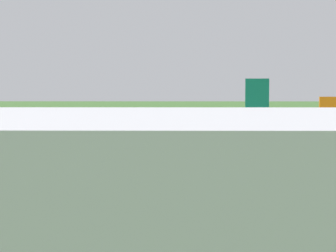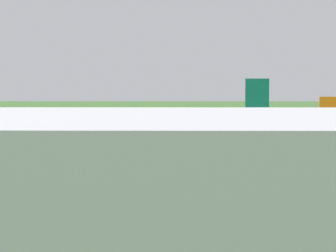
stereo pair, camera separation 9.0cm
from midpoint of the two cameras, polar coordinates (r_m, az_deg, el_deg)
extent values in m
plane|color=#3D662D|center=(143.07, -3.83, -1.79)|extent=(800.00, 800.00, 0.00)
cube|color=#2D3033|center=(143.06, -3.83, -1.78)|extent=(600.00, 28.23, 0.06)
cube|color=gray|center=(98.76, -5.91, -4.34)|extent=(440.00, 110.00, 0.05)
cube|color=#346B27|center=(179.67, -2.89, -0.63)|extent=(600.00, 80.00, 0.04)
cylinder|color=white|center=(142.27, -0.02, -0.12)|extent=(48.09, 6.16, 5.20)
cone|color=white|center=(145.37, -10.11, -0.10)|extent=(3.10, 5.00, 4.94)
cone|color=white|center=(143.61, 10.08, 0.10)|extent=(3.59, 4.49, 4.42)
cube|color=#0C724C|center=(142.81, 8.49, 2.70)|extent=(5.61, 0.61, 9.00)
cube|color=white|center=(137.62, 8.73, 0.03)|extent=(4.18, 9.08, 0.36)
cube|color=white|center=(148.53, 8.22, 0.32)|extent=(4.18, 9.08, 0.36)
cube|color=white|center=(131.30, 0.26, -0.63)|extent=(6.44, 22.12, 0.35)
cube|color=white|center=(153.24, 0.49, 0.01)|extent=(6.44, 22.12, 0.35)
cylinder|color=#23284C|center=(135.10, -0.76, -1.56)|extent=(4.55, 2.89, 2.80)
cylinder|color=#23284C|center=(150.02, -0.49, -1.02)|extent=(4.55, 2.89, 2.80)
cylinder|color=black|center=(144.23, -7.28, -1.09)|extent=(0.70, 0.70, 3.42)
cylinder|color=black|center=(138.41, 1.17, -1.27)|extent=(0.70, 0.70, 3.42)
cylinder|color=black|center=(146.38, 1.21, -0.99)|extent=(0.70, 0.70, 3.42)
cylinder|color=#0C724C|center=(142.23, -0.02, 0.09)|extent=(26.50, 5.75, 5.23)
cone|color=white|center=(103.86, 13.63, -1.97)|extent=(2.79, 3.49, 3.43)
cube|color=orange|center=(104.30, 15.36, 0.80)|extent=(4.35, 0.49, 6.98)
cylinder|color=white|center=(106.23, -7.96, -1.70)|extent=(44.03, 4.85, 4.77)
cone|color=white|center=(105.31, 4.73, -1.73)|extent=(2.76, 4.54, 4.53)
cube|color=white|center=(116.34, -7.66, -1.40)|extent=(5.54, 20.18, 0.32)
cube|color=white|center=(96.52, -9.39, -2.49)|extent=(5.54, 20.18, 0.32)
cylinder|color=black|center=(106.58, -7.94, -3.37)|extent=(0.73, 0.73, 1.47)
cube|color=gold|center=(135.75, -14.25, -1.74)|extent=(3.08, 3.08, 1.30)
cube|color=silver|center=(138.30, -14.69, -1.46)|extent=(4.12, 4.42, 2.20)
cylinder|color=black|center=(136.18, -13.86, -2.00)|extent=(0.78, 0.90, 0.90)
cylinder|color=black|center=(135.45, -14.64, -2.04)|extent=(0.78, 0.90, 0.90)
cylinder|color=black|center=(139.32, -14.39, -1.87)|extent=(0.78, 0.90, 0.90)
cylinder|color=black|center=(138.60, -15.15, -1.92)|extent=(0.78, 0.90, 0.90)
cylinder|color=slate|center=(180.79, 0.76, -0.28)|extent=(0.10, 0.10, 2.07)
cube|color=red|center=(180.72, 0.76, 0.15)|extent=(0.60, 0.04, 0.60)
cone|color=orange|center=(176.50, -0.75, -0.62)|extent=(0.40, 0.40, 0.55)
camera|label=1|loc=(0.04, -90.02, 0.00)|focal=63.80mm
camera|label=2|loc=(0.04, 89.98, 0.00)|focal=63.80mm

